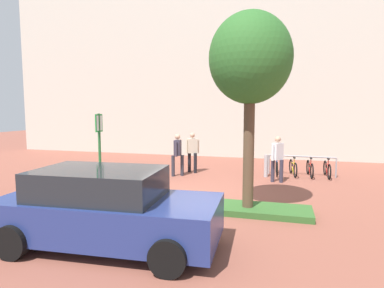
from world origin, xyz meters
TOP-DOWN VIEW (x-y plane):
  - ground_plane at (0.00, 0.00)m, footprint 60.00×60.00m
  - building_facade at (0.00, 8.81)m, footprint 28.00×1.20m
  - planter_strip at (0.17, -1.60)m, footprint 7.00×1.10m
  - tree_sidewalk at (2.04, -1.64)m, footprint 2.09×2.09m
  - parking_sign_post at (-2.33, -1.60)m, footprint 0.08×0.36m
  - bike_at_sign at (-2.24, -1.41)m, footprint 1.68×0.42m
  - bike_rack_cluster at (3.65, 3.77)m, footprint 2.66×1.58m
  - bollard_steel at (2.27, 3.16)m, footprint 0.16×0.16m
  - person_suited_dark at (-1.21, 2.38)m, footprint 0.46×0.61m
  - person_shirt_white at (2.71, 2.28)m, footprint 0.45×0.49m
  - person_casual_tan at (-0.84, 3.28)m, footprint 0.52×0.42m
  - car_navy_sedan at (-0.42, -4.51)m, footprint 4.40×2.22m

SIDE VIEW (x-z plane):
  - ground_plane at x=0.00m, z-range 0.00..0.00m
  - planter_strip at x=0.17m, z-range 0.00..0.16m
  - bike_rack_cluster at x=3.65m, z-range -0.07..0.76m
  - bike_at_sign at x=-2.24m, z-range -0.08..0.78m
  - bollard_steel at x=2.27m, z-range 0.00..0.90m
  - car_navy_sedan at x=-0.42m, z-range -0.01..1.53m
  - person_suited_dark at x=-1.21m, z-range 0.12..1.84m
  - person_shirt_white at x=2.71m, z-range 0.12..1.84m
  - person_casual_tan at x=-0.84m, z-range 0.12..1.84m
  - parking_sign_post at x=-2.33m, z-range 0.39..2.97m
  - tree_sidewalk at x=2.04m, z-range 1.36..6.48m
  - building_facade at x=0.00m, z-range 0.00..10.00m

